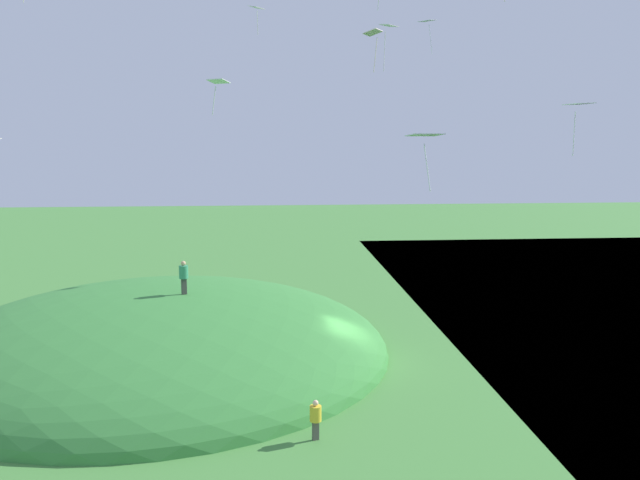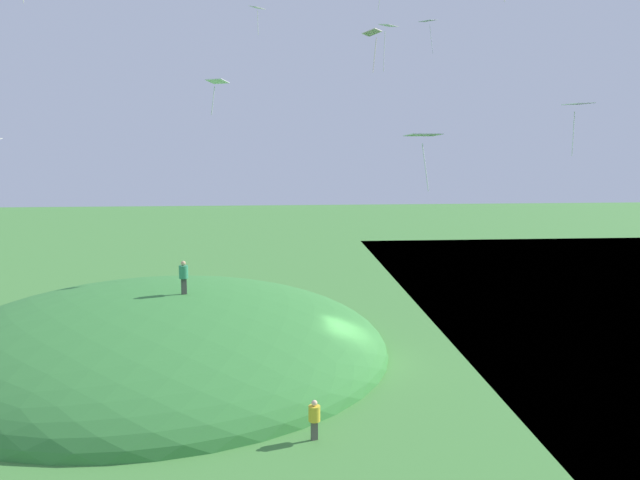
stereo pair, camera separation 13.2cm
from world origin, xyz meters
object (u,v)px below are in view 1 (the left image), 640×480
object	(u,v)px
person_walking_path	(184,274)
kite_13	(388,29)
kite_12	(579,106)
person_on_hilltop	(316,415)
kite_2	(425,137)
kite_10	(218,83)
kite_7	(428,22)
kite_6	(257,9)
kite_11	(373,35)

from	to	relation	value
person_walking_path	kite_13	bearing A→B (deg)	-41.66
kite_12	person_on_hilltop	bearing A→B (deg)	0.74
kite_12	kite_2	bearing A→B (deg)	27.10
kite_10	kite_7	bearing A→B (deg)	-121.67
person_on_hilltop	kite_10	xyz separation A→B (m)	(3.50, -1.98, 12.37)
kite_6	kite_7	bearing A→B (deg)	-159.94
kite_2	kite_10	bearing A→B (deg)	-37.65
kite_2	kite_10	size ratio (longest dim) A/B	1.35
kite_7	kite_11	world-z (taller)	kite_7
kite_6	kite_12	bearing A→B (deg)	122.40
kite_6	kite_7	world-z (taller)	kite_7
kite_7	kite_13	world-z (taller)	kite_7
person_on_hilltop	kite_6	distance (m)	26.17
kite_7	kite_12	bearing A→B (deg)	90.40
kite_6	kite_10	xyz separation A→B (m)	(1.31, 16.77, -5.76)
kite_2	kite_11	xyz separation A→B (m)	(0.53, -7.16, 4.12)
kite_2	kite_12	bearing A→B (deg)	-152.90
kite_12	kite_10	bearing A→B (deg)	-8.06
kite_7	kite_13	size ratio (longest dim) A/B	1.06
person_walking_path	kite_11	world-z (taller)	kite_11
kite_2	kite_11	bearing A→B (deg)	-85.77
kite_6	person_on_hilltop	bearing A→B (deg)	96.68
kite_12	kite_13	xyz separation A→B (m)	(5.53, -8.40, 3.95)
person_on_hilltop	kite_10	distance (m)	13.00
kite_2	kite_12	world-z (taller)	kite_12
kite_7	kite_10	distance (m)	25.38
person_on_hilltop	kite_10	size ratio (longest dim) A/B	1.19
kite_2	kite_10	xyz separation A→B (m)	(6.68, -5.16, 2.00)
kite_7	kite_10	world-z (taller)	kite_7
kite_6	kite_7	size ratio (longest dim) A/B	0.76
kite_6	kite_12	xyz separation A→B (m)	(-11.82, 18.62, -6.65)
kite_2	kite_6	distance (m)	23.87
person_walking_path	kite_13	xyz separation A→B (m)	(-10.21, 2.38, 12.12)
person_on_hilltop	kite_12	distance (m)	14.98
kite_7	kite_10	bearing A→B (deg)	58.33
kite_6	kite_13	bearing A→B (deg)	121.61
kite_6	kite_7	xyz separation A→B (m)	(-11.66, -4.26, 0.06)
kite_2	kite_6	bearing A→B (deg)	-76.22
kite_13	person_walking_path	bearing A→B (deg)	-13.13
kite_2	kite_7	bearing A→B (deg)	-103.50
kite_2	kite_11	distance (m)	8.27
person_walking_path	kite_10	bearing A→B (deg)	-102.20
person_on_hilltop	kite_7	world-z (taller)	kite_7
person_walking_path	kite_7	size ratio (longest dim) A/B	0.78
kite_6	kite_12	size ratio (longest dim) A/B	0.90
person_walking_path	kite_2	xyz separation A→B (m)	(-9.30, 14.09, 7.05)
kite_10	kite_12	world-z (taller)	kite_10
kite_13	kite_12	bearing A→B (deg)	123.36
kite_11	kite_6	bearing A→B (deg)	-71.82
kite_2	kite_13	world-z (taller)	kite_13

